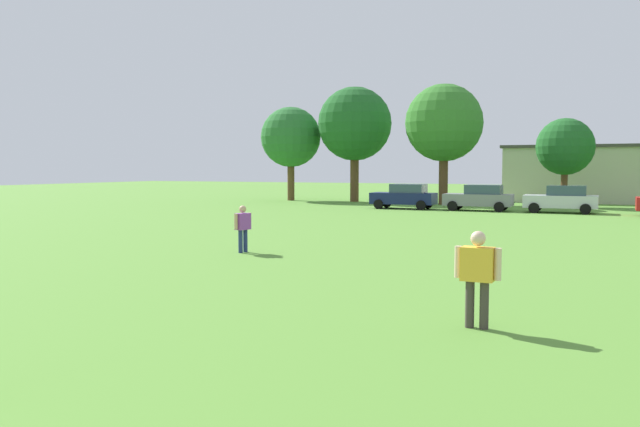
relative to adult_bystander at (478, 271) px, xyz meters
The scene contains 11 objects.
ground_plane 20.18m from the adult_bystander, 104.01° to the left, with size 160.00×160.00×0.00m, color #568C33.
adult_bystander is the anchor object (origin of this frame).
bystander_near_trees 11.40m from the adult_bystander, 141.19° to the left, with size 0.39×0.72×1.55m.
parked_car_navy_0 33.06m from the adult_bystander, 108.54° to the left, with size 4.30×2.02×1.68m.
parked_car_gray_1 31.85m from the adult_bystander, 99.99° to the left, with size 4.30×2.02×1.68m.
parked_car_silver_2 31.33m from the adult_bystander, 90.94° to the left, with size 4.30×2.02×1.68m.
tree_far_left 44.75m from the adult_bystander, 120.44° to the left, with size 5.06×5.06×7.89m.
tree_left 42.52m from the adult_bystander, 113.63° to the left, with size 5.98×5.98×9.32m.
tree_center 38.81m from the adult_bystander, 103.96° to the left, with size 5.79×5.79×9.02m.
tree_right 38.31m from the adult_bystander, 91.21° to the left, with size 4.03×4.03×6.28m.
house_left 46.17m from the adult_bystander, 90.73° to the left, with size 10.71×7.64×4.56m.
Camera 1 is at (6.89, -0.88, 2.78)m, focal length 36.70 mm.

